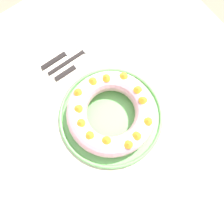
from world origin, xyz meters
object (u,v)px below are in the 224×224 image
Objects in this scene: serving_dish at (112,115)px; bundt_cake at (112,112)px; fork at (77,56)px; cake_knife at (74,67)px; serving_knife at (64,54)px.

bundt_cake is (-0.00, -0.00, 0.04)m from serving_dish.
fork is (-0.26, 0.03, -0.01)m from serving_dish.
serving_dish is 1.22× the size of bundt_cake.
cake_knife is (-0.23, -0.00, -0.05)m from bundt_cake.
bundt_cake reaches higher than serving_knife.
serving_dish is 1.90× the size of cake_knife.
cake_knife is (-0.23, -0.00, -0.01)m from serving_dish.
cake_knife is (0.03, -0.03, -0.00)m from fork.
bundt_cake is 0.26m from fork.
fork is at bearing 130.56° from cake_knife.
serving_knife is at bearing -179.79° from serving_dish.
serving_dish is 0.29m from serving_knife.
serving_dish reaches higher than cake_knife.
bundt_cake reaches higher than fork.
fork is (-0.26, 0.03, -0.05)m from bundt_cake.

